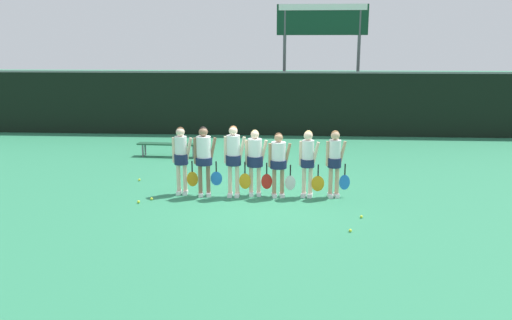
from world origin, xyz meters
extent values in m
plane|color=#2D7F56|center=(0.00, 0.00, 0.00)|extent=(140.00, 140.00, 0.00)
cube|color=black|center=(0.00, 8.83, 1.30)|extent=(60.00, 0.06, 2.60)
cube|color=slate|center=(0.00, 8.83, 2.64)|extent=(60.00, 0.08, 0.08)
cylinder|color=#515156|center=(0.58, 10.53, 2.72)|extent=(0.14, 0.14, 5.45)
cylinder|color=#515156|center=(3.81, 10.53, 2.72)|extent=(0.14, 0.14, 5.45)
cube|color=#0F3823|center=(2.19, 10.53, 4.80)|extent=(3.94, 0.12, 1.30)
cube|color=white|center=(2.19, 10.46, 5.32)|extent=(3.78, 0.02, 0.26)
cube|color=#19472D|center=(-3.25, 4.42, 0.43)|extent=(2.16, 0.48, 0.04)
cylinder|color=slate|center=(-2.36, 4.49, 0.21)|extent=(0.06, 0.06, 0.41)
cylinder|color=slate|center=(-2.38, 4.24, 0.21)|extent=(0.06, 0.06, 0.41)
cylinder|color=slate|center=(-4.12, 4.59, 0.21)|extent=(0.06, 0.06, 0.41)
cylinder|color=slate|center=(-4.13, 4.34, 0.21)|extent=(0.06, 0.06, 0.41)
cylinder|color=beige|center=(-1.79, 0.07, 0.41)|extent=(0.10, 0.10, 0.81)
cylinder|color=beige|center=(-1.95, 0.07, 0.41)|extent=(0.10, 0.10, 0.81)
cube|color=white|center=(-1.79, 0.04, 0.04)|extent=(0.12, 0.25, 0.09)
cube|color=white|center=(-1.95, 0.04, 0.04)|extent=(0.12, 0.25, 0.09)
cylinder|color=#192347|center=(-1.87, 0.07, 0.90)|extent=(0.35, 0.35, 0.26)
cylinder|color=white|center=(-1.87, 0.07, 1.15)|extent=(0.30, 0.30, 0.67)
sphere|color=beige|center=(-1.87, 0.07, 1.59)|extent=(0.22, 0.22, 0.22)
sphere|color=#4C331E|center=(-1.87, 0.09, 1.62)|extent=(0.20, 0.20, 0.20)
cylinder|color=beige|center=(-1.68, 0.08, 1.13)|extent=(0.21, 0.09, 0.63)
cylinder|color=beige|center=(-2.05, 0.06, 1.13)|extent=(0.08, 0.08, 0.63)
cylinder|color=black|center=(-1.60, 0.06, 0.73)|extent=(0.03, 0.03, 0.28)
ellipsoid|color=orange|center=(-1.60, 0.06, 0.40)|extent=(0.29, 0.03, 0.38)
cylinder|color=#8C664C|center=(-1.18, -0.04, 0.42)|extent=(0.10, 0.10, 0.83)
cylinder|color=#8C664C|center=(-1.37, -0.08, 0.42)|extent=(0.10, 0.10, 0.83)
cube|color=white|center=(-1.17, -0.07, 0.04)|extent=(0.16, 0.26, 0.09)
cube|color=white|center=(-1.37, -0.11, 0.04)|extent=(0.16, 0.26, 0.09)
cylinder|color=#192347|center=(-1.28, -0.06, 0.90)|extent=(0.41, 0.41, 0.19)
cylinder|color=white|center=(-1.28, -0.06, 1.17)|extent=(0.36, 0.36, 0.68)
sphere|color=#8C664C|center=(-1.28, -0.06, 1.62)|extent=(0.22, 0.22, 0.22)
sphere|color=black|center=(-1.28, -0.04, 1.65)|extent=(0.20, 0.20, 0.20)
cylinder|color=#8C664C|center=(-1.06, -0.02, 1.16)|extent=(0.22, 0.12, 0.65)
cylinder|color=#8C664C|center=(-1.48, -0.10, 1.16)|extent=(0.08, 0.08, 0.64)
cylinder|color=black|center=(-0.98, -0.02, 0.75)|extent=(0.03, 0.03, 0.26)
ellipsoid|color=blue|center=(-0.98, -0.02, 0.44)|extent=(0.29, 0.03, 0.36)
cylinder|color=beige|center=(-0.45, -0.06, 0.42)|extent=(0.10, 0.10, 0.84)
cylinder|color=beige|center=(-0.63, -0.06, 0.42)|extent=(0.10, 0.10, 0.84)
cube|color=white|center=(-0.45, -0.09, 0.04)|extent=(0.11, 0.24, 0.09)
cube|color=white|center=(-0.63, -0.09, 0.04)|extent=(0.11, 0.24, 0.09)
cylinder|color=#192347|center=(-0.54, -0.06, 0.93)|extent=(0.38, 0.38, 0.25)
cylinder|color=white|center=(-0.54, -0.06, 1.20)|extent=(0.33, 0.33, 0.70)
sphere|color=beige|center=(-0.54, -0.06, 1.65)|extent=(0.21, 0.21, 0.21)
sphere|color=olive|center=(-0.54, -0.04, 1.68)|extent=(0.20, 0.20, 0.20)
cylinder|color=beige|center=(-0.34, -0.06, 1.18)|extent=(0.21, 0.08, 0.67)
cylinder|color=beige|center=(-0.74, -0.06, 1.18)|extent=(0.08, 0.08, 0.67)
cylinder|color=black|center=(-0.26, -0.08, 0.75)|extent=(0.03, 0.03, 0.29)
ellipsoid|color=orange|center=(-0.26, -0.08, 0.40)|extent=(0.29, 0.03, 0.40)
cylinder|color=beige|center=(0.07, 0.08, 0.40)|extent=(0.10, 0.10, 0.79)
cylinder|color=beige|center=(-0.12, 0.06, 0.40)|extent=(0.10, 0.10, 0.79)
cube|color=white|center=(0.08, 0.05, 0.04)|extent=(0.13, 0.25, 0.09)
cube|color=white|center=(-0.12, 0.03, 0.04)|extent=(0.13, 0.25, 0.09)
cylinder|color=#192347|center=(-0.02, 0.07, 0.88)|extent=(0.40, 0.40, 0.26)
cylinder|color=white|center=(-0.02, 0.07, 1.12)|extent=(0.35, 0.35, 0.65)
sphere|color=beige|center=(-0.02, 0.07, 1.54)|extent=(0.21, 0.21, 0.21)
sphere|color=#D8B772|center=(-0.03, 0.09, 1.57)|extent=(0.19, 0.19, 0.19)
cylinder|color=beige|center=(0.19, 0.09, 1.10)|extent=(0.21, 0.10, 0.62)
cylinder|color=beige|center=(-0.23, 0.05, 1.10)|extent=(0.08, 0.08, 0.62)
cylinder|color=black|center=(0.27, 0.08, 0.70)|extent=(0.03, 0.03, 0.28)
ellipsoid|color=red|center=(0.27, 0.08, 0.36)|extent=(0.28, 0.03, 0.39)
cylinder|color=tan|center=(0.66, 0.00, 0.38)|extent=(0.10, 0.10, 0.76)
cylinder|color=tan|center=(0.46, -0.02, 0.38)|extent=(0.10, 0.10, 0.76)
cube|color=white|center=(0.66, -0.03, 0.04)|extent=(0.14, 0.25, 0.09)
cube|color=white|center=(0.47, -0.05, 0.04)|extent=(0.14, 0.25, 0.09)
cylinder|color=#192347|center=(0.56, -0.01, 0.84)|extent=(0.41, 0.41, 0.20)
cylinder|color=white|center=(0.56, -0.01, 1.07)|extent=(0.36, 0.36, 0.62)
sphere|color=tan|center=(0.56, -0.01, 1.49)|extent=(0.21, 0.21, 0.21)
sphere|color=#4C331E|center=(0.56, 0.01, 1.51)|extent=(0.19, 0.19, 0.19)
cylinder|color=tan|center=(0.78, 0.02, 1.06)|extent=(0.20, 0.10, 0.59)
cylinder|color=tan|center=(0.35, -0.04, 1.06)|extent=(0.08, 0.08, 0.59)
cylinder|color=black|center=(0.86, 0.01, 0.68)|extent=(0.03, 0.03, 0.27)
ellipsoid|color=silver|center=(0.86, 0.01, 0.36)|extent=(0.26, 0.03, 0.37)
cylinder|color=beige|center=(1.36, 0.03, 0.40)|extent=(0.10, 0.10, 0.79)
cylinder|color=beige|center=(1.20, 0.06, 0.40)|extent=(0.10, 0.10, 0.79)
cube|color=white|center=(1.35, 0.00, 0.04)|extent=(0.15, 0.26, 0.09)
cube|color=white|center=(1.19, 0.03, 0.04)|extent=(0.15, 0.26, 0.09)
cylinder|color=#192347|center=(1.28, 0.04, 0.86)|extent=(0.34, 0.34, 0.20)
cylinder|color=white|center=(1.28, 0.04, 1.11)|extent=(0.29, 0.29, 0.64)
sphere|color=beige|center=(1.28, 0.04, 1.54)|extent=(0.22, 0.22, 0.22)
sphere|color=#D8B772|center=(1.28, 0.06, 1.56)|extent=(0.20, 0.20, 0.20)
cylinder|color=beige|center=(1.46, 0.01, 1.09)|extent=(0.21, 0.11, 0.61)
cylinder|color=beige|center=(1.10, 0.07, 1.09)|extent=(0.08, 0.08, 0.60)
cylinder|color=black|center=(1.54, -0.03, 0.70)|extent=(0.03, 0.03, 0.28)
ellipsoid|color=orange|center=(1.54, -0.03, 0.36)|extent=(0.31, 0.03, 0.39)
cylinder|color=tan|center=(2.01, 0.07, 0.40)|extent=(0.10, 0.10, 0.79)
cylinder|color=tan|center=(1.85, 0.05, 0.40)|extent=(0.10, 0.10, 0.79)
cube|color=white|center=(2.02, 0.04, 0.04)|extent=(0.14, 0.25, 0.09)
cube|color=white|center=(1.86, 0.02, 0.04)|extent=(0.14, 0.25, 0.09)
cylinder|color=#192347|center=(1.93, 0.06, 0.88)|extent=(0.34, 0.34, 0.24)
cylinder|color=white|center=(1.93, 0.06, 1.11)|extent=(0.29, 0.29, 0.64)
sphere|color=tan|center=(1.93, 0.06, 1.54)|extent=(0.22, 0.22, 0.22)
sphere|color=olive|center=(1.93, 0.08, 1.57)|extent=(0.20, 0.20, 0.20)
cylinder|color=tan|center=(2.12, 0.08, 1.10)|extent=(0.21, 0.10, 0.61)
cylinder|color=tan|center=(1.76, 0.04, 1.10)|extent=(0.08, 0.08, 0.61)
cylinder|color=black|center=(2.20, 0.07, 0.70)|extent=(0.03, 0.03, 0.28)
ellipsoid|color=blue|center=(2.20, 0.07, 0.38)|extent=(0.26, 0.03, 0.38)
sphere|color=#CCE033|center=(-1.08, 1.06, 0.03)|extent=(0.06, 0.06, 0.06)
sphere|color=#CCE033|center=(-3.33, 1.22, 0.03)|extent=(0.07, 0.07, 0.07)
sphere|color=#CCE033|center=(-2.75, -0.77, 0.03)|extent=(0.07, 0.07, 0.07)
sphere|color=#CCE033|center=(-2.51, -0.50, 0.03)|extent=(0.07, 0.07, 0.07)
sphere|color=#CCE033|center=(-2.02, 1.76, 0.03)|extent=(0.06, 0.06, 0.06)
sphere|color=#CCE033|center=(2.07, -2.36, 0.03)|extent=(0.06, 0.06, 0.06)
sphere|color=#CCE033|center=(2.41, -1.50, 0.03)|extent=(0.06, 0.06, 0.06)
camera|label=1|loc=(0.79, -11.94, 3.63)|focal=35.00mm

